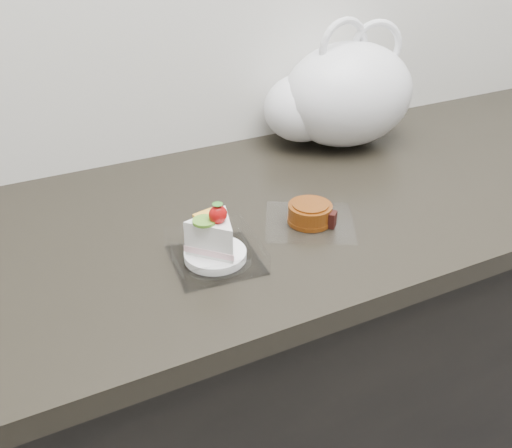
# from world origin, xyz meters

# --- Properties ---
(counter) EXTENTS (2.04, 0.64, 0.90)m
(counter) POSITION_xyz_m (0.00, 1.69, 0.45)
(counter) COLOR black
(counter) RESTS_ON ground
(cake_tray) EXTENTS (0.15, 0.15, 0.11)m
(cake_tray) POSITION_xyz_m (-0.27, 1.57, 0.93)
(cake_tray) COLOR white
(cake_tray) RESTS_ON counter
(mooncake_wrap) EXTENTS (0.21, 0.20, 0.04)m
(mooncake_wrap) POSITION_xyz_m (-0.07, 1.60, 0.91)
(mooncake_wrap) COLOR white
(mooncake_wrap) RESTS_ON counter
(plastic_bag) EXTENTS (0.36, 0.27, 0.29)m
(plastic_bag) POSITION_xyz_m (0.17, 1.89, 1.01)
(plastic_bag) COLOR white
(plastic_bag) RESTS_ON counter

